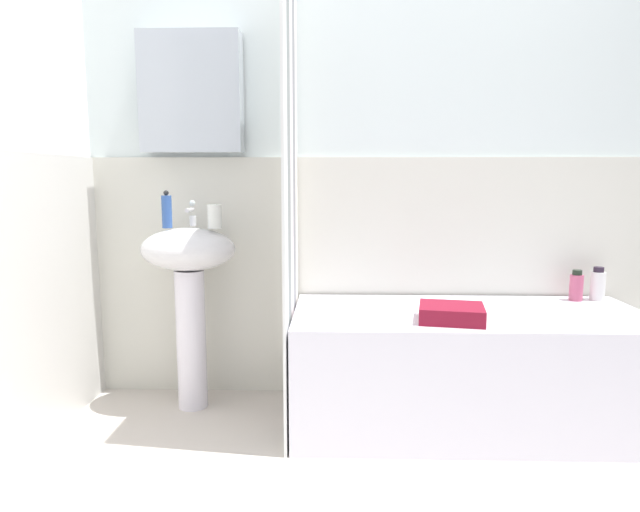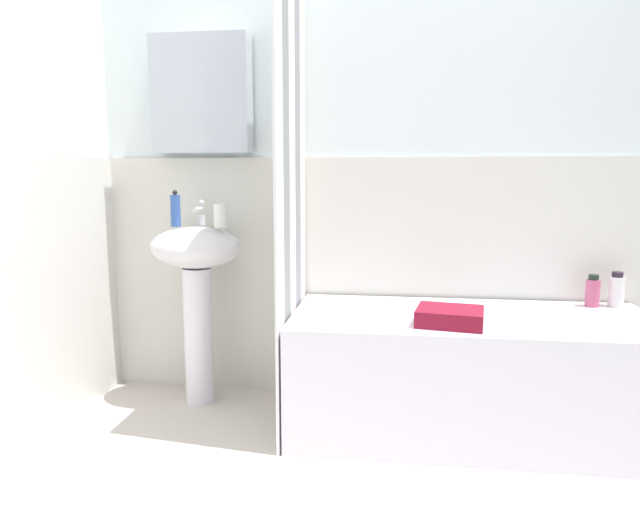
{
  "view_description": "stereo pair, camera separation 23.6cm",
  "coord_description": "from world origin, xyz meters",
  "px_view_note": "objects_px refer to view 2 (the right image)",
  "views": [
    {
      "loc": [
        -0.32,
        -1.48,
        1.1
      ],
      "look_at": [
        -0.39,
        0.87,
        0.76
      ],
      "focal_mm": 30.68,
      "sensor_mm": 36.0,
      "label": 1
    },
    {
      "loc": [
        -0.09,
        -1.46,
        1.1
      ],
      "look_at": [
        -0.39,
        0.87,
        0.76
      ],
      "focal_mm": 30.68,
      "sensor_mm": 36.0,
      "label": 2
    }
  ],
  "objects_px": {
    "sink": "(197,275)",
    "soap_dispenser": "(175,210)",
    "toothbrush_cup": "(221,216)",
    "shampoo_bottle": "(616,290)",
    "bathtub": "(470,373)",
    "body_wash_bottle": "(593,292)",
    "towel_folded": "(450,316)"
  },
  "relations": [
    {
      "from": "bathtub",
      "to": "body_wash_bottle",
      "type": "bearing_deg",
      "value": 23.42
    },
    {
      "from": "toothbrush_cup",
      "to": "bathtub",
      "type": "height_order",
      "value": "toothbrush_cup"
    },
    {
      "from": "toothbrush_cup",
      "to": "bathtub",
      "type": "xyz_separation_m",
      "value": [
        1.15,
        -0.13,
        -0.67
      ]
    },
    {
      "from": "toothbrush_cup",
      "to": "bathtub",
      "type": "distance_m",
      "value": 1.33
    },
    {
      "from": "soap_dispenser",
      "to": "bathtub",
      "type": "relative_size",
      "value": 0.11
    },
    {
      "from": "bathtub",
      "to": "sink",
      "type": "bearing_deg",
      "value": 173.44
    },
    {
      "from": "shampoo_bottle",
      "to": "towel_folded",
      "type": "distance_m",
      "value": 0.89
    },
    {
      "from": "body_wash_bottle",
      "to": "shampoo_bottle",
      "type": "bearing_deg",
      "value": 5.28
    },
    {
      "from": "sink",
      "to": "toothbrush_cup",
      "type": "distance_m",
      "value": 0.32
    },
    {
      "from": "shampoo_bottle",
      "to": "soap_dispenser",
      "type": "bearing_deg",
      "value": -176.8
    },
    {
      "from": "soap_dispenser",
      "to": "shampoo_bottle",
      "type": "distance_m",
      "value": 2.07
    },
    {
      "from": "toothbrush_cup",
      "to": "shampoo_bottle",
      "type": "distance_m",
      "value": 1.85
    },
    {
      "from": "sink",
      "to": "toothbrush_cup",
      "type": "bearing_deg",
      "value": -7.34
    },
    {
      "from": "toothbrush_cup",
      "to": "body_wash_bottle",
      "type": "height_order",
      "value": "toothbrush_cup"
    },
    {
      "from": "toothbrush_cup",
      "to": "towel_folded",
      "type": "xyz_separation_m",
      "value": [
        1.03,
        -0.29,
        -0.37
      ]
    },
    {
      "from": "sink",
      "to": "shampoo_bottle",
      "type": "relative_size",
      "value": 5.4
    },
    {
      "from": "toothbrush_cup",
      "to": "body_wash_bottle",
      "type": "relative_size",
      "value": 0.74
    },
    {
      "from": "soap_dispenser",
      "to": "bathtub",
      "type": "distance_m",
      "value": 1.54
    },
    {
      "from": "soap_dispenser",
      "to": "towel_folded",
      "type": "relative_size",
      "value": 0.67
    },
    {
      "from": "toothbrush_cup",
      "to": "soap_dispenser",
      "type": "bearing_deg",
      "value": 177.4
    },
    {
      "from": "soap_dispenser",
      "to": "bathtub",
      "type": "bearing_deg",
      "value": -5.84
    },
    {
      "from": "toothbrush_cup",
      "to": "shampoo_bottle",
      "type": "relative_size",
      "value": 0.68
    },
    {
      "from": "toothbrush_cup",
      "to": "body_wash_bottle",
      "type": "bearing_deg",
      "value": 3.83
    },
    {
      "from": "sink",
      "to": "toothbrush_cup",
      "type": "height_order",
      "value": "toothbrush_cup"
    },
    {
      "from": "bathtub",
      "to": "towel_folded",
      "type": "relative_size",
      "value": 5.95
    },
    {
      "from": "sink",
      "to": "shampoo_bottle",
      "type": "xyz_separation_m",
      "value": [
        1.95,
        0.11,
        -0.05
      ]
    },
    {
      "from": "sink",
      "to": "soap_dispenser",
      "type": "height_order",
      "value": "soap_dispenser"
    },
    {
      "from": "soap_dispenser",
      "to": "towel_folded",
      "type": "bearing_deg",
      "value": -13.47
    },
    {
      "from": "bathtub",
      "to": "shampoo_bottle",
      "type": "xyz_separation_m",
      "value": [
        0.67,
        0.25,
        0.33
      ]
    },
    {
      "from": "body_wash_bottle",
      "to": "towel_folded",
      "type": "distance_m",
      "value": 0.79
    },
    {
      "from": "sink",
      "to": "soap_dispenser",
      "type": "relative_size",
      "value": 5.0
    },
    {
      "from": "soap_dispenser",
      "to": "shampoo_bottle",
      "type": "xyz_separation_m",
      "value": [
        2.04,
        0.11,
        -0.36
      ]
    }
  ]
}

